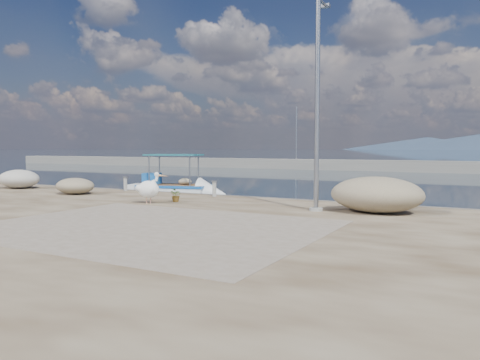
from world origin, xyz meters
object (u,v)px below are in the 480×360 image
Objects in this scene: boat_left at (173,190)px; bollard_near at (214,188)px; lamp_post at (317,111)px; pelican at (149,189)px.

boat_left is 6.56m from bollard_near.
boat_left is 12.79m from lamp_post.
bollard_near is at bearing 157.23° from lamp_post.
lamp_post is (6.20, 1.10, 2.74)m from pelican.
bollard_near is (0.81, 3.36, -0.19)m from pelican.
pelican is at bearing -103.56° from bollard_near.
boat_left is 8.36× the size of bollard_near.
pelican is 1.83× the size of bollard_near.
boat_left is 4.58× the size of pelican.
lamp_post is at bearing -13.74° from pelican.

